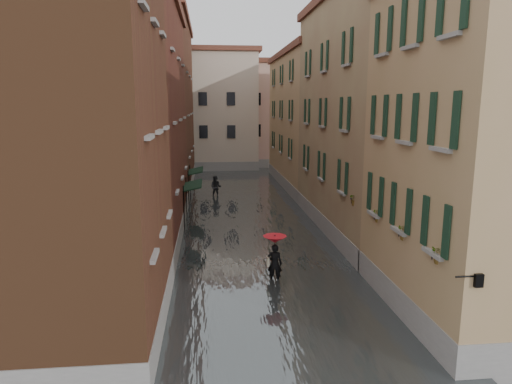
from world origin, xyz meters
TOP-DOWN VIEW (x-y plane):
  - ground at (0.00, 0.00)m, footprint 120.00×120.00m
  - floodwater at (0.00, 13.00)m, footprint 10.00×60.00m
  - building_left_near at (-7.00, -2.00)m, footprint 6.00×8.00m
  - building_left_mid at (-7.00, 9.00)m, footprint 6.00×14.00m
  - building_left_far at (-7.00, 24.00)m, footprint 6.00×16.00m
  - building_right_near at (7.00, -2.00)m, footprint 6.00×8.00m
  - building_right_mid at (7.00, 9.00)m, footprint 6.00×14.00m
  - building_right_far at (7.00, 24.00)m, footprint 6.00×16.00m
  - building_end_cream at (-3.00, 38.00)m, footprint 12.00×9.00m
  - building_end_pink at (6.00, 40.00)m, footprint 10.00×9.00m
  - awning_near at (-3.48, 11.36)m, footprint 1.09×3.14m
  - awning_far at (-3.49, 17.51)m, footprint 1.09×2.95m
  - wall_lantern at (4.33, -6.00)m, footprint 0.71×0.22m
  - window_planters at (4.12, -0.82)m, footprint 0.59×8.53m
  - pedestrian_main at (0.22, 1.61)m, footprint 1.00×1.00m
  - pedestrian_far at (-1.94, 19.51)m, footprint 1.03×0.88m

SIDE VIEW (x-z plane):
  - ground at x=0.00m, z-range 0.00..0.00m
  - floodwater at x=0.00m, z-range 0.00..0.20m
  - pedestrian_far at x=-1.94m, z-range 0.00..1.84m
  - pedestrian_main at x=0.22m, z-range 0.24..2.30m
  - awning_far at x=-3.49m, z-range 1.07..3.87m
  - awning_near at x=-3.48m, z-range 1.07..3.87m
  - wall_lantern at x=4.33m, z-range 2.83..3.18m
  - window_planters at x=4.12m, z-range 3.09..3.93m
  - building_right_near at x=7.00m, z-range 0.00..11.50m
  - building_right_far at x=7.00m, z-range 0.00..11.50m
  - building_end_pink at x=6.00m, z-range 0.00..12.00m
  - building_left_mid at x=-7.00m, z-range 0.00..12.50m
  - building_left_near at x=-7.00m, z-range 0.00..13.00m
  - building_right_mid at x=7.00m, z-range 0.00..13.00m
  - building_end_cream at x=-3.00m, z-range 0.00..13.00m
  - building_left_far at x=-7.00m, z-range 0.00..14.00m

